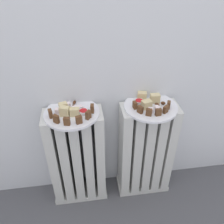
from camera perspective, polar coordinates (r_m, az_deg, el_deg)
radiator_left at (r=1.37m, az=-8.46°, el=-11.22°), size 0.32×0.15×0.62m
radiator_right at (r=1.41m, az=8.18°, el=-9.55°), size 0.32×0.15×0.62m
plate_left at (r=1.16m, az=-9.81°, el=-0.25°), size 0.27×0.27×0.01m
plate_right at (r=1.21m, az=9.43°, el=1.32°), size 0.27×0.27×0.01m
dark_cake_slice_left_0 at (r=1.13m, az=-14.85°, el=-0.38°), size 0.02×0.03×0.04m
dark_cake_slice_left_1 at (r=1.09m, az=-13.53°, el=-1.67°), size 0.03×0.03×0.04m
dark_cake_slice_left_2 at (r=1.07m, az=-11.01°, el=-2.25°), size 0.03×0.02×0.04m
dark_cake_slice_left_3 at (r=1.07m, az=-8.10°, el=-1.89°), size 0.03×0.02×0.04m
dark_cake_slice_left_4 at (r=1.09m, az=-5.82°, el=-0.70°), size 0.03×0.03×0.04m
dark_cake_slice_left_5 at (r=1.13m, az=-4.88°, el=0.86°), size 0.02×0.03×0.04m
marble_cake_slice_left_0 at (r=1.12m, az=-9.16°, el=0.01°), size 0.05×0.03×0.04m
marble_cake_slice_left_1 at (r=1.17m, az=-11.87°, el=1.32°), size 0.05×0.04×0.04m
marble_cake_slice_left_2 at (r=1.13m, az=-11.53°, el=0.16°), size 0.05×0.04×0.05m
turkish_delight_left_0 at (r=1.16m, az=-13.10°, el=0.25°), size 0.03×0.03×0.02m
turkish_delight_left_1 at (r=1.19m, az=-10.77°, el=1.72°), size 0.03×0.03×0.02m
turkish_delight_left_2 at (r=1.16m, az=-9.05°, el=0.86°), size 0.03×0.03×0.02m
turkish_delight_left_3 at (r=1.16m, az=-7.78°, el=0.99°), size 0.03×0.03×0.02m
medjool_date_left_0 at (r=1.18m, az=-9.26°, el=1.38°), size 0.02×0.03×0.02m
medjool_date_left_1 at (r=1.21m, az=-9.19°, el=2.33°), size 0.02×0.03×0.02m
jam_bowl_left at (r=1.13m, az=-7.02°, el=0.02°), size 0.05×0.05×0.02m
dark_cake_slice_right_0 at (r=1.16m, az=5.61°, el=1.69°), size 0.02×0.03×0.04m
dark_cake_slice_right_1 at (r=1.13m, az=6.92°, el=0.59°), size 0.03×0.03×0.04m
dark_cake_slice_right_2 at (r=1.12m, az=9.03°, el=-0.06°), size 0.03×0.03×0.04m
dark_cake_slice_right_3 at (r=1.13m, az=11.30°, el=-0.05°), size 0.03×0.02×0.04m
dark_cake_slice_right_4 at (r=1.16m, az=13.01°, el=0.61°), size 0.03×0.03×0.04m
dark_cake_slice_right_5 at (r=1.19m, az=13.70°, el=1.69°), size 0.03×0.03×0.04m
marble_cake_slice_right_0 at (r=1.17m, az=8.44°, el=1.88°), size 0.06×0.05×0.04m
marble_cake_slice_right_1 at (r=1.22m, az=10.48°, el=3.33°), size 0.05×0.03×0.05m
marble_cake_slice_right_2 at (r=1.24m, az=7.35°, el=3.95°), size 0.05×0.04×0.04m
turkish_delight_right_0 at (r=1.15m, az=9.45°, el=0.44°), size 0.03×0.03×0.02m
turkish_delight_right_1 at (r=1.16m, az=11.15°, el=0.66°), size 0.03×0.03×0.02m
turkish_delight_right_2 at (r=1.18m, az=10.86°, el=1.12°), size 0.02×0.02×0.02m
medjool_date_right_0 at (r=1.22m, az=12.40°, el=2.14°), size 0.03×0.03×0.02m
medjool_date_right_1 at (r=1.20m, az=10.99°, el=1.77°), size 0.03×0.03×0.02m
jam_bowl_right at (r=1.20m, az=6.65°, el=2.47°), size 0.05×0.05×0.02m
fork at (r=1.20m, az=9.60°, el=1.48°), size 0.04×0.10×0.00m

